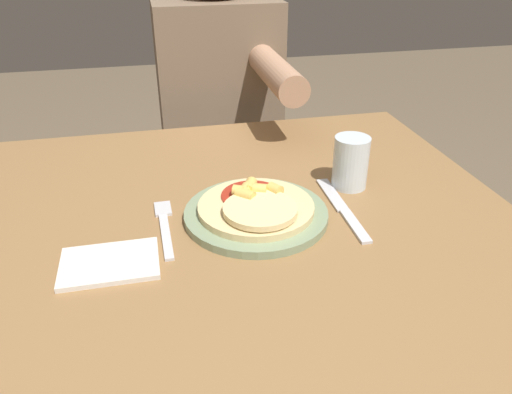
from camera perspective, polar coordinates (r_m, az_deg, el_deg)
The scene contains 8 objects.
dining_table at distance 0.90m, azimuth -2.59°, elevation -9.03°, with size 0.99×0.90×0.72m.
plate at distance 0.84m, azimuth 0.00°, elevation -1.97°, with size 0.24×0.24×0.01m.
pizza at distance 0.83m, azimuth 0.03°, elevation -0.99°, with size 0.19×0.19×0.04m.
fork at distance 0.83m, azimuth -10.39°, elevation -3.10°, with size 0.03×0.18×0.00m.
knife at distance 0.88m, azimuth 9.91°, elevation -1.39°, with size 0.02×0.22×0.00m.
drinking_glass at distance 0.94m, azimuth 10.76°, elevation 3.92°, with size 0.07×0.07×0.10m.
napkin at distance 0.76m, azimuth -16.38°, elevation -7.28°, with size 0.14×0.10×0.01m.
person_diner at distance 1.47m, azimuth -4.04°, elevation 9.16°, with size 0.33×0.52×1.15m.
Camera 1 is at (-0.11, -0.70, 1.16)m, focal length 35.00 mm.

